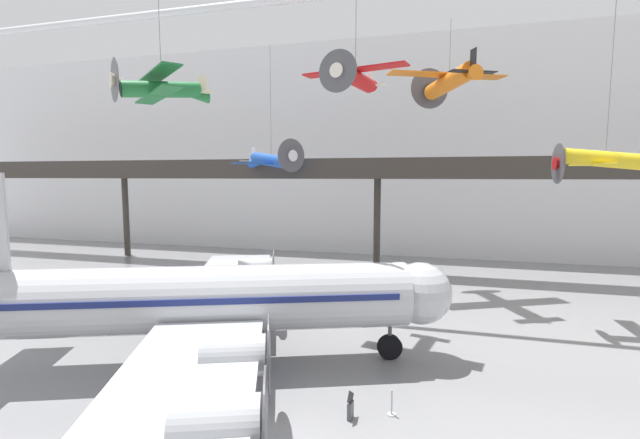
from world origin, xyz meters
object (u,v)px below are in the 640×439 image
object	(u,v)px
stanchion_barrier	(392,407)
info_sign_pedestal	(350,408)
airliner_silver_main	(198,300)
suspended_plane_blue_trainer	(271,161)
suspended_plane_yellow_lowwing	(605,160)
suspended_plane_orange_highwing	(449,81)
suspended_plane_red_highwing	(355,77)
suspended_plane_green_biplane	(161,89)

from	to	relation	value
stanchion_barrier	info_sign_pedestal	bearing A→B (deg)	-155.49
airliner_silver_main	suspended_plane_blue_trainer	xyz separation A→B (m)	(-3.97, 20.07, 7.59)
airliner_silver_main	stanchion_barrier	size ratio (longest dim) A/B	27.49
suspended_plane_yellow_lowwing	info_sign_pedestal	distance (m)	21.92
info_sign_pedestal	suspended_plane_orange_highwing	bearing A→B (deg)	86.64
airliner_silver_main	suspended_plane_orange_highwing	size ratio (longest dim) A/B	3.11
suspended_plane_blue_trainer	info_sign_pedestal	world-z (taller)	suspended_plane_blue_trainer
stanchion_barrier	info_sign_pedestal	world-z (taller)	info_sign_pedestal
suspended_plane_red_highwing	info_sign_pedestal	bearing A→B (deg)	23.51
airliner_silver_main	suspended_plane_green_biplane	distance (m)	15.02
info_sign_pedestal	suspended_plane_blue_trainer	bearing A→B (deg)	125.49
suspended_plane_green_biplane	suspended_plane_red_highwing	bearing A→B (deg)	133.13
suspended_plane_red_highwing	airliner_silver_main	bearing A→B (deg)	-28.33
suspended_plane_red_highwing	info_sign_pedestal	world-z (taller)	suspended_plane_red_highwing
airliner_silver_main	suspended_plane_red_highwing	size ratio (longest dim) A/B	3.79
suspended_plane_red_highwing	suspended_plane_orange_highwing	size ratio (longest dim) A/B	0.82
suspended_plane_red_highwing	suspended_plane_green_biplane	world-z (taller)	suspended_plane_red_highwing
suspended_plane_blue_trainer	suspended_plane_orange_highwing	size ratio (longest dim) A/B	1.24
suspended_plane_yellow_lowwing	stanchion_barrier	xyz separation A→B (m)	(-11.52, -13.65, -10.30)
suspended_plane_yellow_lowwing	stanchion_barrier	size ratio (longest dim) A/B	11.71
stanchion_barrier	info_sign_pedestal	distance (m)	1.72
suspended_plane_orange_highwing	suspended_plane_green_biplane	xyz separation A→B (m)	(-18.44, -11.54, -1.80)
suspended_plane_yellow_lowwing	info_sign_pedestal	xyz separation A→B (m)	(-13.07, -14.36, -10.17)
airliner_silver_main	suspended_plane_orange_highwing	xyz separation A→B (m)	(12.09, 18.20, 13.68)
suspended_plane_red_highwing	info_sign_pedestal	distance (m)	18.01
airliner_silver_main	suspended_plane_green_biplane	bearing A→B (deg)	112.95
suspended_plane_orange_highwing	airliner_silver_main	bearing A→B (deg)	120.78
suspended_plane_blue_trainer	airliner_silver_main	bearing A→B (deg)	-45.42
suspended_plane_blue_trainer	suspended_plane_green_biplane	world-z (taller)	suspended_plane_green_biplane
suspended_plane_blue_trainer	suspended_plane_yellow_lowwing	xyz separation A→B (m)	(25.29, -8.27, -0.43)
stanchion_barrier	suspended_plane_green_biplane	bearing A→B (deg)	152.20
suspended_plane_orange_highwing	stanchion_barrier	bearing A→B (deg)	147.88
airliner_silver_main	stanchion_barrier	distance (m)	10.46
suspended_plane_red_highwing	suspended_plane_green_biplane	xyz separation A→B (m)	(-12.85, -0.62, -0.10)
suspended_plane_red_highwing	info_sign_pedestal	xyz separation A→B (m)	(1.75, -9.84, -14.98)
airliner_silver_main	suspended_plane_yellow_lowwing	world-z (taller)	suspended_plane_yellow_lowwing
suspended_plane_green_biplane	suspended_plane_yellow_lowwing	bearing A→B (deg)	140.89
suspended_plane_yellow_lowwing	suspended_plane_green_biplane	size ratio (longest dim) A/B	1.62
suspended_plane_orange_highwing	info_sign_pedestal	size ratio (longest dim) A/B	7.67
suspended_plane_red_highwing	suspended_plane_orange_highwing	bearing A→B (deg)	166.35
stanchion_barrier	info_sign_pedestal	xyz separation A→B (m)	(-1.56, -0.71, 0.13)
suspended_plane_blue_trainer	suspended_plane_red_highwing	xyz separation A→B (m)	(10.47, -12.79, 4.39)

